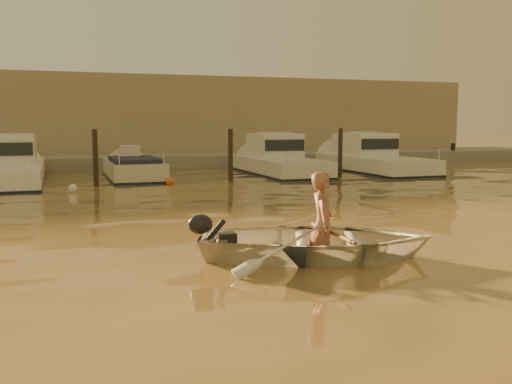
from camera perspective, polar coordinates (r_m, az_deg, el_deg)
name	(u,v)px	position (r m, az deg, el deg)	size (l,w,h in m)	color
ground_plane	(185,293)	(7.61, -7.15, -10.02)	(160.00, 160.00, 0.00)	olive
dinghy	(316,241)	(9.48, 6.04, -4.90)	(2.74, 3.83, 0.79)	silver
person	(323,224)	(9.43, 6.67, -3.19)	(0.63, 0.41, 1.72)	#95604A
outboard_motor	(225,241)	(9.45, -3.08, -4.88)	(0.90, 0.40, 0.70)	black
oar_port	(332,233)	(9.48, 7.56, -4.04)	(0.06, 0.06, 2.10)	brown
oar_starboard	(319,232)	(9.45, 6.36, -4.05)	(0.06, 0.06, 2.10)	brown
moored_boat_2	(6,166)	(23.25, -23.71, 2.41)	(2.58, 8.54, 1.75)	white
moored_boat_3	(134,173)	(23.39, -12.14, 1.87)	(1.98, 5.74, 0.95)	beige
moored_boat_4	(280,160)	(24.95, 2.38, 3.25)	(2.35, 7.21, 1.75)	silver
moored_boat_5	(372,158)	(26.99, 11.51, 3.39)	(2.49, 8.28, 1.75)	silver
piling_2	(96,160)	(21.01, -15.75, 3.06)	(0.18, 0.18, 2.20)	#2D2319
piling_3	(231,158)	(21.90, -2.56, 3.46)	(0.18, 0.18, 2.20)	#2D2319
piling_4	(340,155)	(23.68, 8.41, 3.65)	(0.18, 0.18, 2.20)	#2D2319
fender_c	(73,189)	(19.36, -17.84, 0.31)	(0.30, 0.30, 0.30)	silver
fender_d	(169,181)	(21.03, -8.66, 1.06)	(0.30, 0.30, 0.30)	#D85D19
fender_e	(324,178)	(22.40, 6.86, 1.44)	(0.30, 0.30, 0.30)	silver
quay	(90,166)	(28.74, -16.30, 2.51)	(52.00, 4.00, 1.00)	gray
waterfront_building	(83,120)	(34.16, -16.94, 6.92)	(46.00, 7.00, 4.80)	#9E8466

